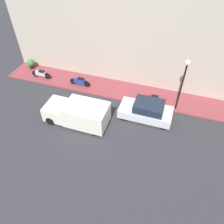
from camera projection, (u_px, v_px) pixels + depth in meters
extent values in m
plane|color=#2D2D33|center=(97.00, 126.00, 15.61)|extent=(60.00, 60.00, 0.00)
cube|color=brown|center=(115.00, 89.00, 18.60)|extent=(2.53, 19.81, 0.12)
cube|color=#B2A899|center=(121.00, 41.00, 17.01)|extent=(0.30, 19.81, 7.56)
cube|color=silver|center=(145.00, 112.00, 15.93)|extent=(1.79, 3.80, 0.65)
cube|color=#192333|center=(149.00, 106.00, 15.46)|extent=(1.58, 2.09, 0.59)
cylinder|color=black|center=(123.00, 117.00, 15.85)|extent=(0.20, 0.61, 0.61)
cylinder|color=black|center=(129.00, 103.00, 16.92)|extent=(0.20, 0.61, 0.61)
cylinder|color=black|center=(163.00, 126.00, 15.19)|extent=(0.20, 0.61, 0.61)
cylinder|color=black|center=(166.00, 111.00, 16.26)|extent=(0.20, 0.61, 0.61)
cube|color=silver|center=(87.00, 114.00, 15.13)|extent=(1.93, 2.95, 1.49)
cube|color=silver|center=(58.00, 110.00, 15.80)|extent=(1.84, 1.59, 1.05)
cube|color=#192333|center=(54.00, 106.00, 15.65)|extent=(1.64, 0.87, 0.42)
cylinder|color=black|center=(50.00, 121.00, 15.53)|extent=(0.22, 0.65, 0.65)
cylinder|color=black|center=(62.00, 106.00, 16.68)|extent=(0.22, 0.65, 0.65)
cylinder|color=black|center=(95.00, 132.00, 14.76)|extent=(0.22, 0.65, 0.65)
cylinder|color=black|center=(103.00, 115.00, 15.91)|extent=(0.22, 0.65, 0.65)
cube|color=#B21E1E|center=(153.00, 99.00, 16.91)|extent=(0.30, 0.97, 0.41)
cube|color=black|center=(155.00, 96.00, 16.70)|extent=(0.27, 0.53, 0.12)
cylinder|color=black|center=(145.00, 99.00, 17.17)|extent=(0.10, 0.56, 0.56)
cylinder|color=black|center=(160.00, 102.00, 16.88)|extent=(0.10, 0.56, 0.56)
cube|color=navy|center=(80.00, 81.00, 18.61)|extent=(0.30, 0.98, 0.43)
cube|color=black|center=(81.00, 79.00, 18.40)|extent=(0.27, 0.53, 0.12)
cylinder|color=black|center=(73.00, 81.00, 18.88)|extent=(0.10, 0.53, 0.53)
cylinder|color=black|center=(87.00, 84.00, 18.59)|extent=(0.10, 0.53, 0.53)
cube|color=#B7B7BF|center=(41.00, 73.00, 19.45)|extent=(0.30, 0.97, 0.37)
cube|color=black|center=(42.00, 71.00, 19.25)|extent=(0.27, 0.53, 0.12)
cylinder|color=black|center=(35.00, 74.00, 19.69)|extent=(0.10, 0.59, 0.59)
cylinder|color=black|center=(47.00, 76.00, 19.41)|extent=(0.10, 0.59, 0.59)
cylinder|color=black|center=(181.00, 88.00, 15.44)|extent=(0.12, 0.12, 3.88)
sphere|color=silver|center=(188.00, 63.00, 14.02)|extent=(0.38, 0.38, 0.38)
cylinder|color=black|center=(32.00, 67.00, 20.77)|extent=(0.44, 0.44, 0.33)
sphere|color=#337F38|center=(31.00, 63.00, 20.47)|extent=(0.69, 0.69, 0.69)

